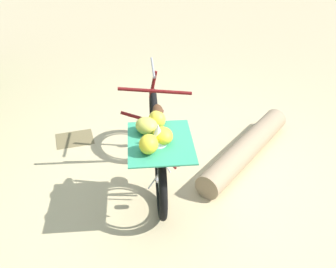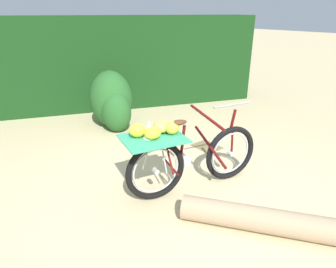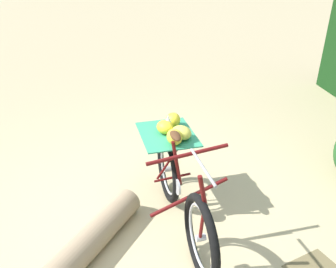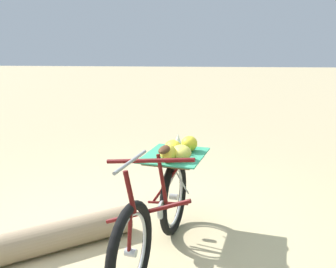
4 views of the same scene
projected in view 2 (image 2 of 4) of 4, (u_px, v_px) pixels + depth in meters
ground_plane at (196, 205)px, 3.40m from camera, size 60.00×60.00×0.00m
foliage_hedge at (107, 63)px, 6.61m from camera, size 3.25×6.65×1.97m
bicycle at (186, 154)px, 3.51m from camera, size 0.84×1.80×1.03m
fallen_log at (265, 220)px, 2.95m from camera, size 1.50×1.21×0.26m
shrub_cluster at (112, 103)px, 5.55m from camera, size 1.12×0.77×1.06m
leaf_litter_patch at (207, 146)px, 4.86m from camera, size 0.44×0.36×0.01m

